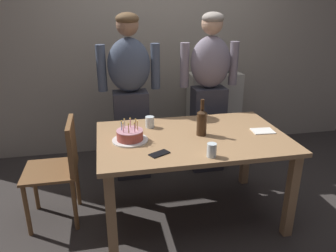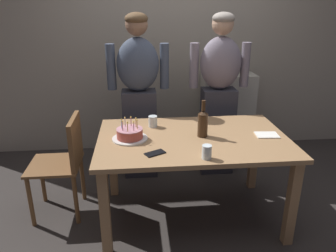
% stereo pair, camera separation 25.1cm
% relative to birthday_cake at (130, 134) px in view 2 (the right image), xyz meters
% --- Properties ---
extents(ground_plane, '(10.00, 10.00, 0.00)m').
position_rel_birthday_cake_xyz_m(ground_plane, '(0.50, 0.00, -0.78)').
color(ground_plane, '#332D2B').
extents(back_wall, '(5.20, 0.10, 2.60)m').
position_rel_birthday_cake_xyz_m(back_wall, '(0.50, 1.55, 0.52)').
color(back_wall, '#9E9384').
rests_on(back_wall, ground_plane).
extents(dining_table, '(1.50, 0.96, 0.74)m').
position_rel_birthday_cake_xyz_m(dining_table, '(0.50, 0.00, -0.14)').
color(dining_table, '#A37A51').
rests_on(dining_table, ground_plane).
extents(birthday_cake, '(0.28, 0.28, 0.17)m').
position_rel_birthday_cake_xyz_m(birthday_cake, '(0.00, 0.00, 0.00)').
color(birthday_cake, white).
rests_on(birthday_cake, dining_table).
extents(water_glass_near, '(0.07, 0.07, 0.10)m').
position_rel_birthday_cake_xyz_m(water_glass_near, '(0.53, -0.39, 0.01)').
color(water_glass_near, silver).
rests_on(water_glass_near, dining_table).
extents(water_glass_far, '(0.08, 0.08, 0.10)m').
position_rel_birthday_cake_xyz_m(water_glass_far, '(0.19, 0.26, 0.01)').
color(water_glass_far, silver).
rests_on(water_glass_far, dining_table).
extents(wine_bottle, '(0.08, 0.08, 0.30)m').
position_rel_birthday_cake_xyz_m(wine_bottle, '(0.57, 0.01, 0.07)').
color(wine_bottle, '#382314').
rests_on(wine_bottle, dining_table).
extents(cell_phone, '(0.16, 0.13, 0.01)m').
position_rel_birthday_cake_xyz_m(cell_phone, '(0.18, -0.28, -0.04)').
color(cell_phone, black).
rests_on(cell_phone, dining_table).
extents(napkin_stack, '(0.19, 0.15, 0.01)m').
position_rel_birthday_cake_xyz_m(napkin_stack, '(1.09, -0.02, -0.04)').
color(napkin_stack, white).
rests_on(napkin_stack, dining_table).
extents(person_man_bearded, '(0.61, 0.27, 1.66)m').
position_rel_birthday_cake_xyz_m(person_man_bearded, '(0.08, 0.80, 0.09)').
color(person_man_bearded, '#33333D').
rests_on(person_man_bearded, ground_plane).
extents(person_woman_cardigan, '(0.61, 0.27, 1.66)m').
position_rel_birthday_cake_xyz_m(person_woman_cardigan, '(0.90, 0.80, 0.09)').
color(person_woman_cardigan, '#33333D').
rests_on(person_woman_cardigan, ground_plane).
extents(dining_chair, '(0.42, 0.42, 0.87)m').
position_rel_birthday_cake_xyz_m(dining_chair, '(-0.55, 0.17, -0.26)').
color(dining_chair, brown).
rests_on(dining_chair, ground_plane).
extents(shelf_cabinet, '(0.62, 0.30, 1.17)m').
position_rel_birthday_cake_xyz_m(shelf_cabinet, '(1.15, 1.33, -0.29)').
color(shelf_cabinet, beige).
rests_on(shelf_cabinet, ground_plane).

